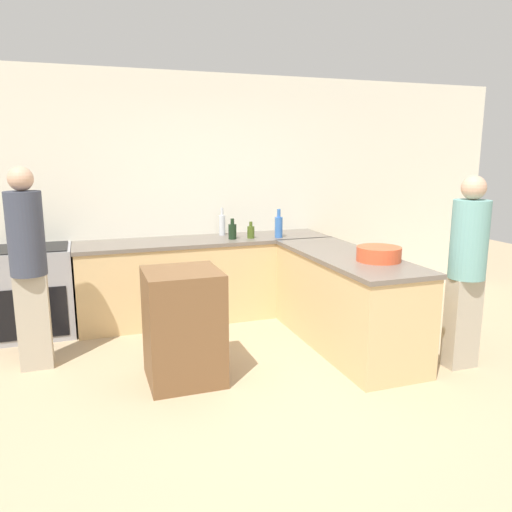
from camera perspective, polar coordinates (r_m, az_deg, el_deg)
ground_plane at (r=3.84m, az=2.33°, el=-16.58°), size 14.00×14.00×0.00m
wall_back at (r=5.82m, az=-6.73°, el=6.95°), size 8.00×0.06×2.70m
counter_back at (r=5.62m, az=-5.71°, el=-2.52°), size 2.79×0.69×0.89m
counter_peninsula at (r=4.84m, az=10.16°, el=-4.99°), size 0.69×1.92×0.89m
range_oven at (r=5.52m, az=-24.03°, el=-3.73°), size 0.76×0.63×0.91m
island_table at (r=4.09m, az=-8.29°, el=-7.92°), size 0.59×0.59×0.92m
mixing_bowl at (r=4.49m, az=13.86°, el=0.24°), size 0.39×0.39×0.13m
water_bottle_blue at (r=5.58m, az=2.61°, el=3.41°), size 0.09×0.09×0.32m
olive_oil_bottle at (r=5.54m, az=-0.60°, el=2.80°), size 0.08×0.08×0.18m
vinegar_bottle_clear at (r=5.75m, az=-3.89°, el=3.63°), size 0.07×0.07×0.32m
wine_bottle_dark at (r=5.48m, az=-2.71°, el=2.88°), size 0.09×0.09×0.23m
person_by_range at (r=4.54m, az=-24.59°, el=-0.46°), size 0.29×0.29×1.72m
person_at_peninsula at (r=4.53m, az=22.97°, el=-0.95°), size 0.30×0.30×1.65m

